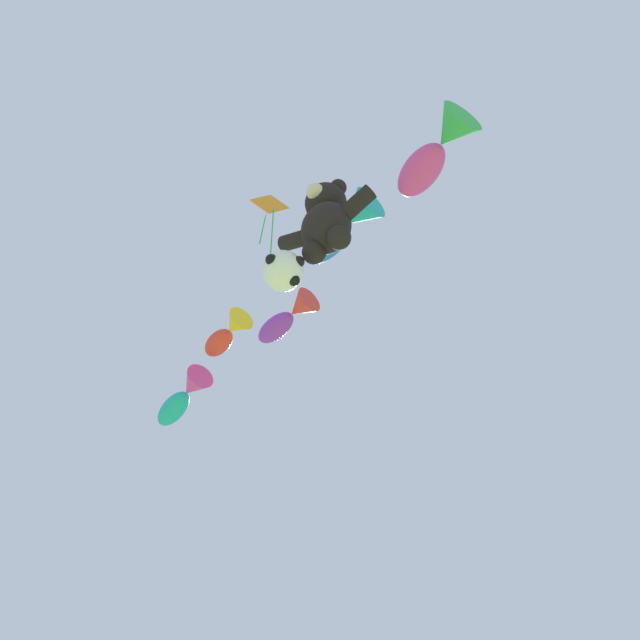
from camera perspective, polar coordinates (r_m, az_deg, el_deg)
teddy_bear_kite at (r=13.95m, az=0.47°, el=8.02°), size 2.22×0.98×2.25m
soccer_ball_kite at (r=13.02m, az=-2.94°, el=3.95°), size 0.85×0.84×0.78m
fish_kite_magenta at (r=16.19m, az=9.27°, el=13.22°), size 2.39×1.72×1.00m
fish_kite_cobalt at (r=17.04m, az=1.85°, el=7.36°), size 2.35×1.30×0.92m
fish_kite_violet at (r=18.32m, az=-2.58°, el=0.20°), size 1.99×1.03×0.74m
fish_kite_crimson at (r=20.36m, az=-7.45°, el=-1.11°), size 1.84×1.18×0.80m
fish_kite_teal at (r=21.34m, az=-10.90°, el=-6.07°), size 2.55×1.54×0.84m
diamond_kite at (r=18.76m, az=-4.08°, el=8.83°), size 0.73×0.81×2.87m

